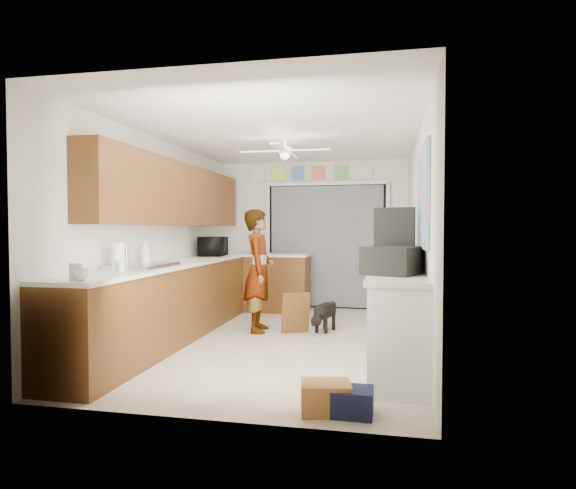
{
  "coord_description": "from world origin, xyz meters",
  "views": [
    {
      "loc": [
        1.24,
        -5.69,
        1.37
      ],
      "look_at": [
        0.0,
        0.4,
        1.15
      ],
      "focal_mm": 30.0,
      "sensor_mm": 36.0,
      "label": 1
    }
  ],
  "objects_px": {
    "cardboard_box": "(326,398)",
    "soap_bottle": "(145,252)",
    "paper_towel_roll": "(118,257)",
    "navy_crate": "(351,402)",
    "suitcase": "(394,260)",
    "cup": "(81,275)",
    "man": "(259,271)",
    "dog": "(325,316)",
    "microwave": "(213,246)"
  },
  "relations": [
    {
      "from": "navy_crate",
      "to": "cardboard_box",
      "type": "bearing_deg",
      "value": 180.0
    },
    {
      "from": "cup",
      "to": "soap_bottle",
      "type": "bearing_deg",
      "value": 99.74
    },
    {
      "from": "cardboard_box",
      "to": "man",
      "type": "xyz_separation_m",
      "value": [
        -1.21,
        2.61,
        0.69
      ]
    },
    {
      "from": "paper_towel_roll",
      "to": "cup",
      "type": "bearing_deg",
      "value": -76.28
    },
    {
      "from": "microwave",
      "to": "navy_crate",
      "type": "relative_size",
      "value": 1.65
    },
    {
      "from": "microwave",
      "to": "soap_bottle",
      "type": "height_order",
      "value": "soap_bottle"
    },
    {
      "from": "cup",
      "to": "cardboard_box",
      "type": "xyz_separation_m",
      "value": [
        1.97,
        0.05,
        -0.87
      ]
    },
    {
      "from": "paper_towel_roll",
      "to": "cardboard_box",
      "type": "distance_m",
      "value": 2.56
    },
    {
      "from": "microwave",
      "to": "cup",
      "type": "xyz_separation_m",
      "value": [
        0.16,
        -3.45,
        -0.1
      ]
    },
    {
      "from": "microwave",
      "to": "soap_bottle",
      "type": "distance_m",
      "value": 1.89
    },
    {
      "from": "dog",
      "to": "microwave",
      "type": "bearing_deg",
      "value": 177.85
    },
    {
      "from": "soap_bottle",
      "to": "navy_crate",
      "type": "bearing_deg",
      "value": -32.0
    },
    {
      "from": "man",
      "to": "paper_towel_roll",
      "type": "bearing_deg",
      "value": 142.06
    },
    {
      "from": "navy_crate",
      "to": "cup",
      "type": "bearing_deg",
      "value": -178.67
    },
    {
      "from": "cardboard_box",
      "to": "soap_bottle",
      "type": "bearing_deg",
      "value": 145.92
    },
    {
      "from": "soap_bottle",
      "to": "cup",
      "type": "xyz_separation_m",
      "value": [
        0.27,
        -1.57,
        -0.1
      ]
    },
    {
      "from": "soap_bottle",
      "to": "dog",
      "type": "bearing_deg",
      "value": 33.89
    },
    {
      "from": "cup",
      "to": "cardboard_box",
      "type": "distance_m",
      "value": 2.16
    },
    {
      "from": "cardboard_box",
      "to": "man",
      "type": "relative_size",
      "value": 0.23
    },
    {
      "from": "cup",
      "to": "paper_towel_roll",
      "type": "relative_size",
      "value": 0.45
    },
    {
      "from": "cup",
      "to": "man",
      "type": "distance_m",
      "value": 2.78
    },
    {
      "from": "navy_crate",
      "to": "man",
      "type": "height_order",
      "value": "man"
    },
    {
      "from": "microwave",
      "to": "dog",
      "type": "xyz_separation_m",
      "value": [
        1.78,
        -0.61,
        -0.88
      ]
    },
    {
      "from": "soap_bottle",
      "to": "dog",
      "type": "xyz_separation_m",
      "value": [
        1.89,
        1.27,
        -0.89
      ]
    },
    {
      "from": "dog",
      "to": "paper_towel_roll",
      "type": "bearing_deg",
      "value": -117.17
    },
    {
      "from": "man",
      "to": "navy_crate",
      "type": "bearing_deg",
      "value": -160.14
    },
    {
      "from": "dog",
      "to": "man",
      "type": "bearing_deg",
      "value": -151.48
    },
    {
      "from": "cup",
      "to": "cardboard_box",
      "type": "relative_size",
      "value": 0.34
    },
    {
      "from": "cardboard_box",
      "to": "microwave",
      "type": "bearing_deg",
      "value": 122.04
    },
    {
      "from": "suitcase",
      "to": "navy_crate",
      "type": "xyz_separation_m",
      "value": [
        -0.32,
        -1.07,
        -0.97
      ]
    },
    {
      "from": "dog",
      "to": "navy_crate",
      "type": "bearing_deg",
      "value": -62.28
    },
    {
      "from": "suitcase",
      "to": "cardboard_box",
      "type": "bearing_deg",
      "value": -93.15
    },
    {
      "from": "suitcase",
      "to": "navy_crate",
      "type": "bearing_deg",
      "value": -84.49
    },
    {
      "from": "man",
      "to": "dog",
      "type": "bearing_deg",
      "value": -86.61
    },
    {
      "from": "man",
      "to": "cup",
      "type": "bearing_deg",
      "value": 155.74
    },
    {
      "from": "paper_towel_roll",
      "to": "navy_crate",
      "type": "relative_size",
      "value": 0.86
    },
    {
      "from": "paper_towel_roll",
      "to": "dog",
      "type": "xyz_separation_m",
      "value": [
        1.85,
        1.91,
        -0.87
      ]
    },
    {
      "from": "paper_towel_roll",
      "to": "dog",
      "type": "height_order",
      "value": "paper_towel_roll"
    },
    {
      "from": "paper_towel_roll",
      "to": "cardboard_box",
      "type": "relative_size",
      "value": 0.75
    },
    {
      "from": "soap_bottle",
      "to": "suitcase",
      "type": "height_order",
      "value": "soap_bottle"
    },
    {
      "from": "microwave",
      "to": "soap_bottle",
      "type": "bearing_deg",
      "value": 168.97
    },
    {
      "from": "cup",
      "to": "suitcase",
      "type": "relative_size",
      "value": 0.21
    },
    {
      "from": "suitcase",
      "to": "cardboard_box",
      "type": "relative_size",
      "value": 1.63
    },
    {
      "from": "microwave",
      "to": "suitcase",
      "type": "distance_m",
      "value": 3.52
    },
    {
      "from": "soap_bottle",
      "to": "navy_crate",
      "type": "relative_size",
      "value": 0.95
    },
    {
      "from": "cardboard_box",
      "to": "navy_crate",
      "type": "bearing_deg",
      "value": 0.0
    },
    {
      "from": "soap_bottle",
      "to": "paper_towel_roll",
      "type": "xyz_separation_m",
      "value": [
        0.04,
        -0.64,
        -0.01
      ]
    },
    {
      "from": "cup",
      "to": "dog",
      "type": "bearing_deg",
      "value": 60.22
    },
    {
      "from": "soap_bottle",
      "to": "paper_towel_roll",
      "type": "bearing_deg",
      "value": -86.16
    },
    {
      "from": "cup",
      "to": "suitcase",
      "type": "bearing_deg",
      "value": 24.26
    }
  ]
}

